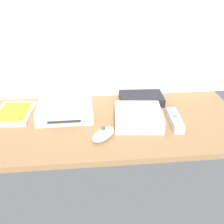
# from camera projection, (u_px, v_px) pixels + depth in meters

# --- Properties ---
(ground_plane) EXTENTS (1.00, 0.48, 0.02)m
(ground_plane) POSITION_uv_depth(u_px,v_px,m) (112.00, 124.00, 1.08)
(ground_plane) COLOR #936D47
(ground_plane) RESTS_ON ground
(back_wall) EXTENTS (1.10, 0.01, 0.64)m
(back_wall) POSITION_uv_depth(u_px,v_px,m) (106.00, 21.00, 1.14)
(back_wall) COLOR silver
(back_wall) RESTS_ON ground
(game_console) EXTENTS (0.21, 0.17, 0.04)m
(game_console) POSITION_uv_depth(u_px,v_px,m) (65.00, 111.00, 1.10)
(game_console) COLOR white
(game_console) RESTS_ON ground_plane
(mini_computer) EXTENTS (0.19, 0.19, 0.05)m
(mini_computer) POSITION_uv_depth(u_px,v_px,m) (138.00, 117.00, 1.05)
(mini_computer) COLOR silver
(mini_computer) RESTS_ON ground_plane
(game_case) EXTENTS (0.15, 0.20, 0.02)m
(game_case) POSITION_uv_depth(u_px,v_px,m) (14.00, 113.00, 1.12)
(game_case) COLOR white
(game_case) RESTS_ON ground_plane
(network_router) EXTENTS (0.18, 0.13, 0.03)m
(network_router) POSITION_uv_depth(u_px,v_px,m) (141.00, 99.00, 1.21)
(network_router) COLOR black
(network_router) RESTS_ON ground_plane
(remote_wand) EXTENTS (0.05, 0.15, 0.03)m
(remote_wand) POSITION_uv_depth(u_px,v_px,m) (175.00, 120.00, 1.05)
(remote_wand) COLOR white
(remote_wand) RESTS_ON ground_plane
(remote_nunchuk) EXTENTS (0.10, 0.10, 0.05)m
(remote_nunchuk) POSITION_uv_depth(u_px,v_px,m) (103.00, 135.00, 0.95)
(remote_nunchuk) COLOR white
(remote_nunchuk) RESTS_ON ground_plane
(remote_classic_pad) EXTENTS (0.15, 0.10, 0.02)m
(remote_classic_pad) POSITION_uv_depth(u_px,v_px,m) (60.00, 105.00, 1.08)
(remote_classic_pad) COLOR white
(remote_classic_pad) RESTS_ON game_console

